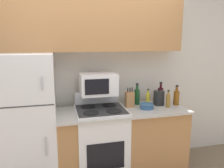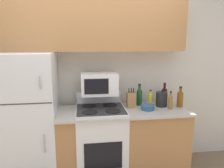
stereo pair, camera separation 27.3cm
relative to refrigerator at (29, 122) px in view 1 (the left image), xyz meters
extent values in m
cube|color=silver|center=(0.85, 0.37, 0.44)|extent=(8.00, 0.05, 2.55)
cube|color=#B27A47|center=(1.18, -0.04, -0.39)|extent=(1.69, 0.59, 0.90)
cube|color=#BCB7AD|center=(1.18, -0.06, 0.08)|extent=(1.69, 0.63, 0.03)
cube|color=white|center=(0.00, 0.00, 0.00)|extent=(0.66, 0.68, 1.67)
cube|color=#383838|center=(0.00, -0.33, 0.30)|extent=(0.64, 0.01, 0.01)
cylinder|color=#B7B7BC|center=(0.21, -0.35, 0.54)|extent=(0.02, 0.02, 0.14)
cylinder|color=#B7B7BC|center=(0.21, -0.35, -0.17)|extent=(0.02, 0.02, 0.22)
cube|color=#B27A47|center=(0.85, 0.19, 1.21)|extent=(2.35, 0.33, 0.75)
cube|color=white|center=(0.88, -0.06, -0.36)|extent=(0.63, 0.59, 0.96)
cube|color=black|center=(0.88, -0.36, -0.38)|extent=(0.45, 0.01, 0.34)
cube|color=#2D2D2D|center=(0.88, -0.06, 0.11)|extent=(0.61, 0.56, 0.01)
cube|color=white|center=(0.88, 0.22, 0.20)|extent=(0.61, 0.06, 0.16)
cylinder|color=black|center=(0.74, -0.19, 0.12)|extent=(0.19, 0.19, 0.01)
cylinder|color=black|center=(1.02, -0.19, 0.12)|extent=(0.19, 0.19, 0.01)
cylinder|color=black|center=(0.74, 0.07, 0.12)|extent=(0.19, 0.19, 0.01)
cylinder|color=black|center=(1.02, 0.07, 0.12)|extent=(0.19, 0.19, 0.01)
cube|color=white|center=(0.88, 0.06, 0.42)|extent=(0.47, 0.34, 0.27)
cube|color=black|center=(0.83, -0.11, 0.42)|extent=(0.30, 0.01, 0.19)
cube|color=#B27A47|center=(1.30, 0.04, 0.19)|extent=(0.11, 0.10, 0.21)
cylinder|color=black|center=(1.27, 0.03, 0.33)|extent=(0.01, 0.01, 0.06)
cylinder|color=black|center=(1.30, 0.03, 0.33)|extent=(0.01, 0.01, 0.06)
cylinder|color=black|center=(1.33, 0.03, 0.33)|extent=(0.01, 0.01, 0.06)
cylinder|color=#335B84|center=(1.49, -0.10, 0.12)|extent=(0.17, 0.17, 0.06)
torus|color=#335B84|center=(1.49, -0.10, 0.15)|extent=(0.19, 0.19, 0.01)
cylinder|color=#470F19|center=(1.81, 0.15, 0.20)|extent=(0.08, 0.08, 0.21)
cylinder|color=#470F19|center=(1.81, 0.15, 0.33)|extent=(0.03, 0.03, 0.07)
cylinder|color=black|center=(1.81, 0.15, 0.38)|extent=(0.04, 0.04, 0.02)
cylinder|color=gold|center=(1.59, 0.10, 0.17)|extent=(0.06, 0.06, 0.15)
cylinder|color=gold|center=(1.59, 0.10, 0.27)|extent=(0.03, 0.03, 0.05)
cylinder|color=black|center=(1.59, 0.10, 0.30)|extent=(0.03, 0.03, 0.02)
cylinder|color=brown|center=(1.96, -0.03, 0.19)|extent=(0.08, 0.08, 0.20)
cylinder|color=brown|center=(1.96, -0.03, 0.32)|extent=(0.04, 0.04, 0.06)
cylinder|color=black|center=(1.96, -0.03, 0.36)|extent=(0.04, 0.04, 0.02)
cylinder|color=#194C23|center=(1.44, 0.13, 0.20)|extent=(0.08, 0.08, 0.21)
cylinder|color=#194C23|center=(1.44, 0.13, 0.33)|extent=(0.03, 0.03, 0.07)
cylinder|color=black|center=(1.44, 0.13, 0.38)|extent=(0.04, 0.04, 0.02)
cylinder|color=olive|center=(1.79, -0.11, 0.17)|extent=(0.06, 0.06, 0.17)
cylinder|color=olive|center=(1.79, -0.11, 0.29)|extent=(0.03, 0.03, 0.05)
cylinder|color=black|center=(1.79, -0.11, 0.32)|extent=(0.03, 0.03, 0.02)
cylinder|color=black|center=(1.73, 0.03, 0.19)|extent=(0.15, 0.15, 0.20)
sphere|color=black|center=(1.73, 0.03, 0.30)|extent=(0.02, 0.02, 0.02)
camera|label=1|loc=(0.38, -2.67, 0.97)|focal=35.00mm
camera|label=2|loc=(0.64, -2.73, 0.97)|focal=35.00mm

